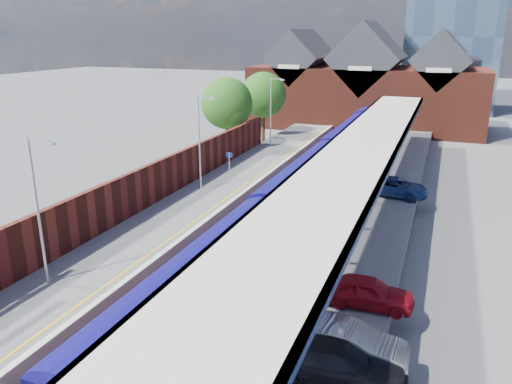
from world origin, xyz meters
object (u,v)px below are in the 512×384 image
Objects in this scene: train at (331,157)px; parked_car_red at (367,292)px; lamp_post_d at (272,108)px; lamp_post_b at (39,203)px; parked_car_blue at (395,187)px; parked_car_silver at (349,343)px; parked_car_dark at (338,362)px; platform_sign at (229,163)px; lamp_post_c at (201,137)px.

train is 22.65m from parked_car_red.
lamp_post_d is at bearing 138.10° from train.
parked_car_blue is at bearing 54.75° from lamp_post_b.
lamp_post_d is (-7.86, 7.05, 2.87)m from train.
train is 26.55m from parked_car_silver.
train is 15.60× the size of parked_car_silver.
train is 14.16× the size of parked_car_dark.
platform_sign is 19.66m from parked_car_red.
lamp_post_c is at bearing 114.65° from parked_car_blue.
parked_car_silver is (12.91, -18.81, -0.99)m from platform_sign.
parked_car_silver is (6.41, -25.76, -0.43)m from train.
lamp_post_b reaches higher than parked_car_dark.
parked_car_dark is at bearing -51.87° from lamp_post_c.
parked_car_red is at bearing -6.91° from parked_car_dark.
train is at bearing 57.61° from parked_car_blue.
parked_car_dark is (14.13, -1.99, -3.32)m from lamp_post_b.
lamp_post_b is at bearing -90.00° from lamp_post_c.
parked_car_red is 4.05m from parked_car_silver.
train is at bearing 72.52° from lamp_post_b.
lamp_post_d is at bearing 90.00° from lamp_post_c.
parked_car_red is at bearing -63.54° from lamp_post_d.
parked_car_dark is (-0.14, -1.19, -0.02)m from parked_car_silver.
parked_car_silver is 20.28m from parked_car_blue.
lamp_post_c is 1.45× the size of parked_car_blue.
lamp_post_c reaches higher than platform_sign.
train is 12.25m from lamp_post_c.
parked_car_silver is at bearing -55.54° from platform_sign.
lamp_post_c and lamp_post_d have the same top height.
parked_car_blue is at bearing -42.90° from train.
parked_car_dark is at bearing -57.45° from platform_sign.
parked_car_red is at bearing -41.71° from lamp_post_c.
parked_car_dark is 0.96× the size of parked_car_blue.
lamp_post_c reaches higher than train.
lamp_post_b is (-7.86, -24.95, 2.87)m from train.
parked_car_red is (14.31, -12.75, -3.32)m from lamp_post_c.
platform_sign is 23.74m from parked_car_dark.
parked_car_silver reaches higher than parked_car_dark.
parked_car_blue is (13.76, -12.53, -3.32)m from lamp_post_d.
lamp_post_c reaches higher than parked_car_blue.
lamp_post_d is (0.00, 16.00, 0.00)m from lamp_post_c.
lamp_post_c is 22.29m from parked_car_silver.
lamp_post_d is 35.93m from parked_car_silver.
lamp_post_d is 1.50× the size of parked_car_dark.
parked_car_dark is 21.47m from parked_car_blue.
lamp_post_b is 1.45× the size of parked_car_blue.
platform_sign is at bearing 107.26° from parked_car_blue.
lamp_post_d is 1.45× the size of parked_car_blue.
lamp_post_b is 1.66× the size of parked_car_silver.
train is at bearing 13.67° from parked_car_silver.
lamp_post_b reaches higher than parked_car_silver.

